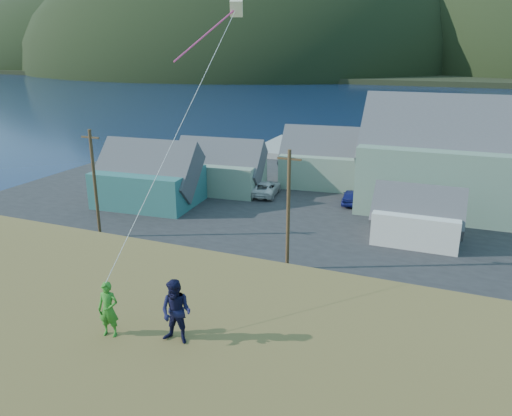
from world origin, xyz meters
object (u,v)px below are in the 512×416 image
Objects in this scene: kite_flyer_navy at (176,312)px; shed_palegreen_far at (335,159)px; shed_teal at (148,177)px; shed_palegreen_near at (219,168)px; kite_flyer_green at (108,309)px; wharf at (353,152)px; shed_white at (417,216)px.

shed_palegreen_far is at bearing 95.54° from kite_flyer_navy.
shed_teal is 5.73× the size of kite_flyer_navy.
kite_flyer_navy reaches higher than shed_palegreen_near.
kite_flyer_green reaches higher than shed_teal.
wharf is at bearing 61.58° from shed_teal.
kite_flyer_navy reaches higher than shed_white.
shed_palegreen_near is at bearing 160.60° from shed_white.
wharf is 2.72× the size of shed_palegreen_near.
shed_white is at bearing -69.59° from wharf.
shed_white is at bearing 66.90° from kite_flyer_green.
shed_white is 3.93× the size of kite_flyer_navy.
kite_flyer_navy is (5.95, -41.82, 5.15)m from shed_palegreen_far.
shed_teal is 0.83× the size of shed_palegreen_far.
shed_palegreen_far is (1.32, -16.35, 2.46)m from wharf.
shed_white is 4.48× the size of kite_flyer_green.
kite_flyer_green is at bearing -61.61° from shed_teal.
shed_palegreen_near is 5.54× the size of kite_flyer_navy.
shed_white is at bearing -60.50° from shed_palegreen_far.
kite_flyer_green is (5.47, -58.58, 7.51)m from wharf.
kite_flyer_navy is at bearing -88.30° from shed_palegreen_far.
shed_white is (11.12, -29.89, 1.63)m from wharf.
shed_teal is 1.03× the size of shed_palegreen_near.
kite_flyer_navy reaches higher than shed_palegreen_far.
shed_palegreen_far is at bearing 83.64° from kite_flyer_green.
kite_flyer_navy is at bearing 0.56° from kite_flyer_green.
shed_palegreen_far is at bearing 27.22° from shed_palegreen_near.
shed_teal reaches higher than shed_white.
wharf is 16.59m from shed_palegreen_far.
shed_palegreen_far reaches higher than shed_white.
wharf is at bearing 94.57° from kite_flyer_navy.
kite_flyer_green is 0.88× the size of kite_flyer_navy.
wharf is at bearing 109.80° from shed_white.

